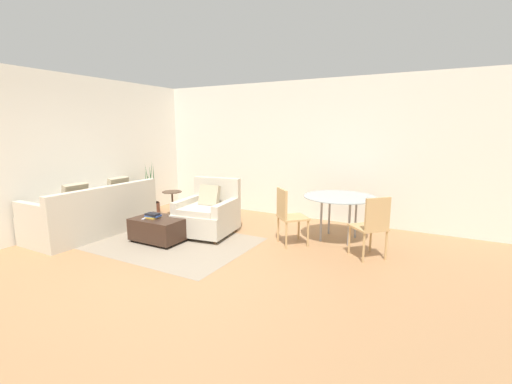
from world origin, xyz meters
TOP-DOWN VIEW (x-y plane):
  - ground_plane at (0.00, 0.00)m, footprint 20.00×20.00m
  - wall_back at (0.00, 3.43)m, footprint 12.00×0.06m
  - wall_left at (-2.86, 1.50)m, footprint 0.06×12.00m
  - area_rug at (-0.75, 0.86)m, footprint 2.53×1.86m
  - couch at (-2.29, 0.63)m, footprint 0.92×2.10m
  - armchair at (-0.53, 1.54)m, footprint 0.99×1.04m
  - ottoman at (-0.99, 0.83)m, footprint 0.83×0.58m
  - book_stack at (-1.08, 0.80)m, footprint 0.26×0.19m
  - tv_remote_primary at (-1.16, 0.70)m, footprint 0.08×0.14m
  - potted_plant at (-2.48, 2.13)m, footprint 0.35×0.35m
  - side_table at (-1.94, 2.20)m, footprint 0.40×0.40m
  - dining_table at (1.55, 2.31)m, footprint 1.16×1.16m
  - dining_chair_near_left at (0.91, 1.68)m, footprint 0.59×0.59m
  - dining_chair_near_right at (2.19, 1.68)m, footprint 0.59×0.59m

SIDE VIEW (x-z plane):
  - ground_plane at x=0.00m, z-range 0.00..0.00m
  - area_rug at x=-0.75m, z-range 0.00..0.01m
  - ottoman at x=-0.99m, z-range 0.02..0.41m
  - potted_plant at x=-2.48m, z-range -0.32..0.80m
  - couch at x=-2.29m, z-range -0.16..0.78m
  - armchair at x=-0.53m, z-range -0.12..0.83m
  - side_table at x=-1.94m, z-range 0.11..0.63m
  - tv_remote_primary at x=-1.16m, z-range 0.39..0.40m
  - book_stack at x=-1.08m, z-range 0.39..0.46m
  - dining_chair_near_left at x=0.91m, z-range 0.07..0.97m
  - dining_chair_near_right at x=2.19m, z-range 0.07..0.97m
  - dining_table at x=1.55m, z-range 0.29..1.02m
  - wall_back at x=0.00m, z-range 0.00..2.75m
  - wall_left at x=-2.86m, z-range 0.00..2.75m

